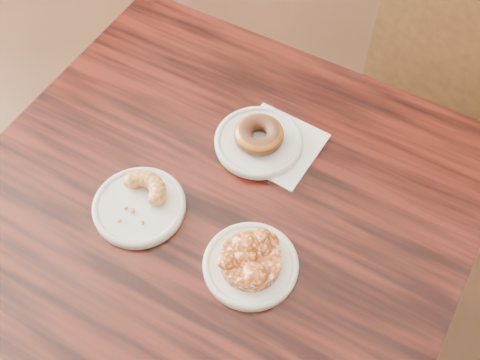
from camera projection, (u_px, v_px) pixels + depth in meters
The scene contains 10 objects.
floor at pixel (278, 337), 1.73m from camera, with size 5.00×5.00×0.00m, color black.
cafe_table at pixel (216, 293), 1.41m from camera, with size 0.91×0.91×0.75m, color black.
chair_far at pixel (470, 89), 1.66m from camera, with size 0.48×0.48×0.90m, color black, non-canonical shape.
napkin at pixel (277, 145), 1.18m from camera, with size 0.16×0.16×0.00m, color white.
plate_donut at pixel (259, 142), 1.17m from camera, with size 0.17×0.17×0.01m, color silver.
plate_cruller at pixel (139, 207), 1.09m from camera, with size 0.17×0.17×0.01m, color silver.
plate_fritter at pixel (251, 265), 1.03m from camera, with size 0.16×0.16×0.01m, color silver.
glazed_donut at pixel (259, 135), 1.15m from camera, with size 0.10×0.10×0.03m, color #885413.
apple_fritter at pixel (251, 259), 1.01m from camera, with size 0.15×0.15×0.03m, color #4D1908, non-canonical shape.
cruller_fragment at pixel (138, 201), 1.08m from camera, with size 0.11×0.11×0.03m, color brown, non-canonical shape.
Camera 1 is at (0.17, -0.57, 1.69)m, focal length 45.00 mm.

